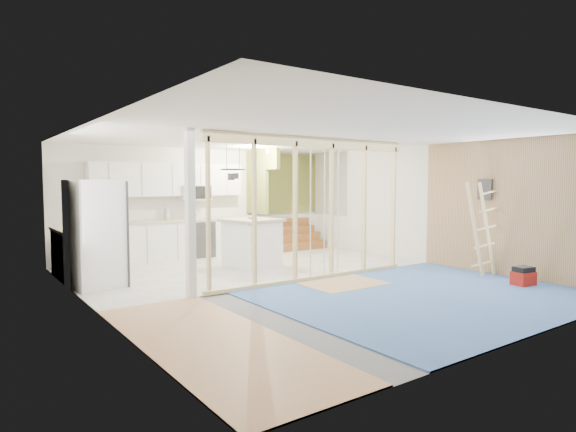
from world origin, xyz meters
TOP-DOWN VIEW (x-y plane):
  - room at (0.00, 0.00)m, footprint 7.01×8.01m
  - floor_overlays at (0.07, 0.06)m, footprint 7.00×8.00m
  - stud_frame at (-0.22, -0.00)m, footprint 4.66×0.14m
  - base_cabinets at (-1.61, 3.36)m, footprint 4.45×2.24m
  - upper_cabinets at (-0.84, 3.82)m, footprint 3.60×0.41m
  - green_partition at (2.04, 3.66)m, footprint 2.25×1.51m
  - pot_rack at (-0.31, 1.89)m, footprint 0.52×0.52m
  - sheathing_panel at (3.48, -2.00)m, footprint 0.02×4.00m
  - electrical_panel at (3.43, -1.40)m, footprint 0.04×0.30m
  - ceiling_light at (1.40, 3.00)m, footprint 0.32×0.32m
  - fridge at (-3.08, 1.62)m, footprint 0.90×0.88m
  - island at (0.13, 1.88)m, footprint 1.19×1.19m
  - bowl at (0.18, 1.95)m, footprint 0.26×0.26m
  - soap_bottle_a at (-1.02, 3.73)m, footprint 0.16×0.16m
  - soap_bottle_b at (-0.29, 3.74)m, footprint 0.11×0.11m
  - toolbox at (2.94, -2.48)m, footprint 0.39×0.32m
  - ladder at (3.11, -1.59)m, footprint 0.94×0.20m

SIDE VIEW (x-z plane):
  - floor_overlays at x=0.07m, z-range 0.00..0.02m
  - toolbox at x=2.94m, z-range -0.01..0.33m
  - base_cabinets at x=-1.61m, z-range 0.00..0.93m
  - island at x=0.13m, z-range 0.00..1.02m
  - ladder at x=3.11m, z-range 0.02..1.80m
  - fridge at x=-3.08m, z-range 0.00..1.83m
  - green_partition at x=2.04m, z-range -0.36..2.24m
  - soap_bottle_b at x=-0.29m, z-range 0.93..1.13m
  - bowl at x=0.18m, z-range 1.02..1.08m
  - soap_bottle_a at x=-1.02m, z-range 0.93..1.27m
  - sheathing_panel at x=3.48m, z-range 0.00..2.60m
  - room at x=0.00m, z-range 0.00..2.61m
  - stud_frame at x=-0.22m, z-range 0.28..2.88m
  - electrical_panel at x=3.43m, z-range 1.45..1.85m
  - upper_cabinets at x=-0.84m, z-range 1.39..2.25m
  - pot_rack at x=-0.31m, z-range 1.64..2.36m
  - ceiling_light at x=1.40m, z-range 2.50..2.58m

